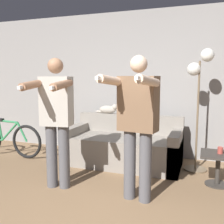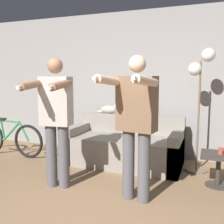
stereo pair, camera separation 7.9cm
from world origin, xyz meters
TOP-DOWN VIEW (x-y plane):
  - wall_back at (0.00, 2.90)m, footprint 10.00×0.05m
  - couch at (-0.14, 2.25)m, footprint 1.85×0.86m
  - person_left at (-0.66, 1.05)m, footprint 0.52×0.72m
  - person_right at (0.39, 1.05)m, footprint 0.57×0.73m
  - cat at (-0.53, 2.58)m, footprint 0.44×0.13m
  - floor_lamp at (1.00, 2.34)m, footprint 0.38×0.35m
  - side_table at (1.29, 1.83)m, footprint 0.45×0.45m
  - cup at (1.31, 1.84)m, footprint 0.07×0.07m
  - bicycle at (-2.27, 1.94)m, footprint 1.47×0.07m

SIDE VIEW (x-z plane):
  - couch at x=-0.14m, z-range -0.12..0.67m
  - side_table at x=1.29m, z-range 0.10..0.53m
  - bicycle at x=-2.27m, z-range -0.03..0.66m
  - cup at x=1.31m, z-range 0.43..0.52m
  - cat at x=-0.53m, z-range 0.77..0.94m
  - person_left at x=-0.66m, z-range 0.11..1.78m
  - person_right at x=0.39m, z-range 0.13..1.80m
  - wall_back at x=0.00m, z-range 0.00..2.60m
  - floor_lamp at x=1.00m, z-range 0.46..2.30m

